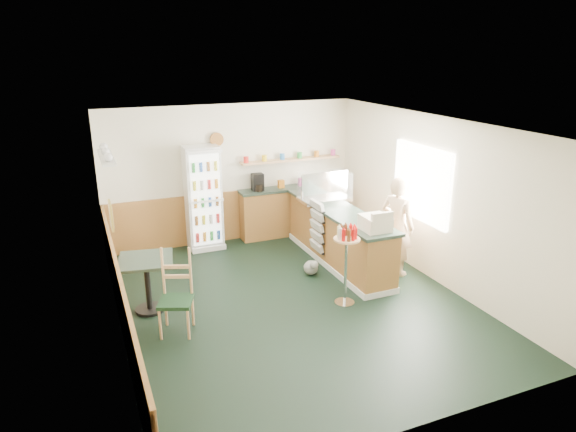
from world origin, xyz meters
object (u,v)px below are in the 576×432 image
shopkeeper (397,226)px  cafe_table (147,275)px  drinks_fridge (203,198)px  cafe_chair (174,289)px  cash_register (375,223)px  display_case (325,187)px  condiment_stand (346,251)px

shopkeeper → cafe_table: shopkeeper is taller
drinks_fridge → cafe_chair: (-1.13, -2.85, -0.38)m
shopkeeper → cash_register: bearing=96.9°
drinks_fridge → cash_register: 3.48m
drinks_fridge → cafe_table: drinks_fridge is taller
cash_register → cafe_chair: 3.18m
display_case → shopkeeper: bearing=-62.3°
cafe_chair → cash_register: bearing=22.1°
condiment_stand → cafe_table: (-2.77, 0.91, -0.27)m
cash_register → cafe_table: 3.50m
display_case → cafe_table: display_case is taller
cafe_table → cafe_chair: (0.26, -0.67, 0.02)m
drinks_fridge → cafe_chair: bearing=-111.6°
display_case → cafe_chair: 3.66m
shopkeeper → cafe_table: 4.12m
display_case → cash_register: size_ratio=2.20×
cash_register → shopkeeper: (0.70, 0.41, -0.27)m
condiment_stand → display_case: bearing=72.4°
cash_register → condiment_stand: (-0.63, -0.25, -0.28)m
cash_register → cafe_chair: cash_register is taller
shopkeeper → cafe_table: bearing=63.3°
display_case → cash_register: 1.75m
cafe_table → condiment_stand: bearing=-18.1°
cash_register → condiment_stand: bearing=-156.7°
display_case → condiment_stand: display_case is taller
shopkeeper → cafe_table: size_ratio=1.95×
cash_register → condiment_stand: size_ratio=0.34×
cafe_chair → shopkeeper: bearing=28.1°
drinks_fridge → condiment_stand: 3.39m
cash_register → cafe_table: (-3.40, 0.65, -0.54)m
shopkeeper → cafe_chair: (-3.84, -0.42, -0.24)m
shopkeeper → cafe_table: (-4.10, 0.24, -0.27)m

